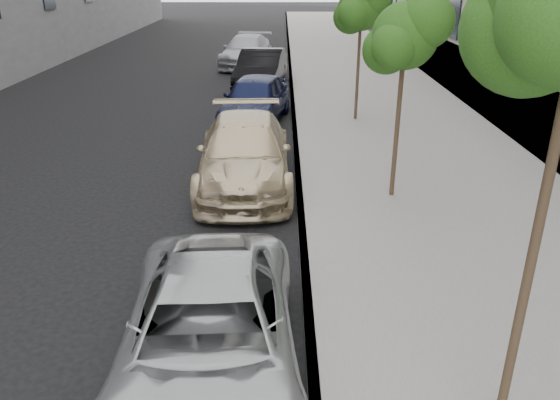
{
  "coord_description": "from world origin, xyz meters",
  "views": [
    {
      "loc": [
        0.79,
        -3.12,
        4.79
      ],
      "look_at": [
        0.75,
        4.52,
        1.5
      ],
      "focal_mm": 35.0,
      "sensor_mm": 36.0,
      "label": 1
    }
  ],
  "objects_px": {
    "tree_far": "(362,7)",
    "suv": "(244,152)",
    "sedan_blue": "(255,99)",
    "sedan_rear": "(246,51)",
    "tree_mid": "(406,36)",
    "sedan_black": "(261,70)",
    "minivan": "(209,334)"
  },
  "relations": [
    {
      "from": "tree_far",
      "to": "suv",
      "type": "relative_size",
      "value": 0.83
    },
    {
      "from": "tree_far",
      "to": "sedan_blue",
      "type": "distance_m",
      "value": 4.39
    },
    {
      "from": "sedan_blue",
      "to": "tree_far",
      "type": "bearing_deg",
      "value": 8.62
    },
    {
      "from": "tree_far",
      "to": "sedan_rear",
      "type": "height_order",
      "value": "tree_far"
    },
    {
      "from": "sedan_blue",
      "to": "sedan_rear",
      "type": "distance_m",
      "value": 11.07
    },
    {
      "from": "tree_mid",
      "to": "sedan_blue",
      "type": "relative_size",
      "value": 0.93
    },
    {
      "from": "tree_far",
      "to": "sedan_black",
      "type": "height_order",
      "value": "tree_far"
    },
    {
      "from": "sedan_blue",
      "to": "minivan",
      "type": "bearing_deg",
      "value": -80.59
    },
    {
      "from": "tree_mid",
      "to": "sedan_rear",
      "type": "distance_m",
      "value": 18.3
    },
    {
      "from": "minivan",
      "to": "suv",
      "type": "bearing_deg",
      "value": 86.71
    },
    {
      "from": "tree_mid",
      "to": "minivan",
      "type": "bearing_deg",
      "value": -120.42
    },
    {
      "from": "suv",
      "to": "tree_far",
      "type": "bearing_deg",
      "value": 56.33
    },
    {
      "from": "tree_far",
      "to": "sedan_rear",
      "type": "distance_m",
      "value": 12.22
    },
    {
      "from": "suv",
      "to": "sedan_blue",
      "type": "height_order",
      "value": "sedan_blue"
    },
    {
      "from": "tree_far",
      "to": "suv",
      "type": "xyz_separation_m",
      "value": [
        -3.33,
        -5.44,
        -2.88
      ]
    },
    {
      "from": "tree_mid",
      "to": "sedan_rear",
      "type": "height_order",
      "value": "tree_mid"
    },
    {
      "from": "tree_mid",
      "to": "sedan_blue",
      "type": "height_order",
      "value": "tree_mid"
    },
    {
      "from": "tree_far",
      "to": "minivan",
      "type": "bearing_deg",
      "value": -105.29
    },
    {
      "from": "suv",
      "to": "sedan_blue",
      "type": "relative_size",
      "value": 1.15
    },
    {
      "from": "tree_mid",
      "to": "suv",
      "type": "distance_m",
      "value": 4.45
    },
    {
      "from": "tree_far",
      "to": "sedan_blue",
      "type": "bearing_deg",
      "value": 179.22
    },
    {
      "from": "sedan_black",
      "to": "sedan_blue",
      "type": "bearing_deg",
      "value": -83.93
    },
    {
      "from": "tree_far",
      "to": "sedan_black",
      "type": "xyz_separation_m",
      "value": [
        -3.33,
        5.35,
        -2.83
      ]
    },
    {
      "from": "tree_far",
      "to": "sedan_blue",
      "type": "height_order",
      "value": "tree_far"
    },
    {
      "from": "suv",
      "to": "sedan_black",
      "type": "xyz_separation_m",
      "value": [
        0.0,
        10.79,
        0.04
      ]
    },
    {
      "from": "minivan",
      "to": "sedan_black",
      "type": "height_order",
      "value": "sedan_black"
    },
    {
      "from": "sedan_blue",
      "to": "sedan_rear",
      "type": "bearing_deg",
      "value": 104.37
    },
    {
      "from": "sedan_rear",
      "to": "tree_far",
      "type": "bearing_deg",
      "value": -61.14
    },
    {
      "from": "tree_far",
      "to": "sedan_blue",
      "type": "xyz_separation_m",
      "value": [
        -3.33,
        0.05,
        -2.86
      ]
    },
    {
      "from": "sedan_blue",
      "to": "sedan_black",
      "type": "height_order",
      "value": "sedan_black"
    },
    {
      "from": "suv",
      "to": "sedan_blue",
      "type": "xyz_separation_m",
      "value": [
        0.0,
        5.48,
        0.01
      ]
    },
    {
      "from": "tree_mid",
      "to": "minivan",
      "type": "height_order",
      "value": "tree_mid"
    }
  ]
}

